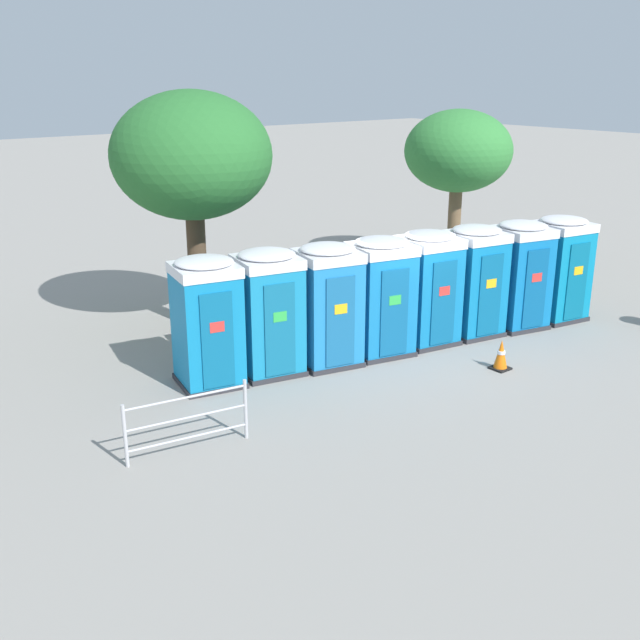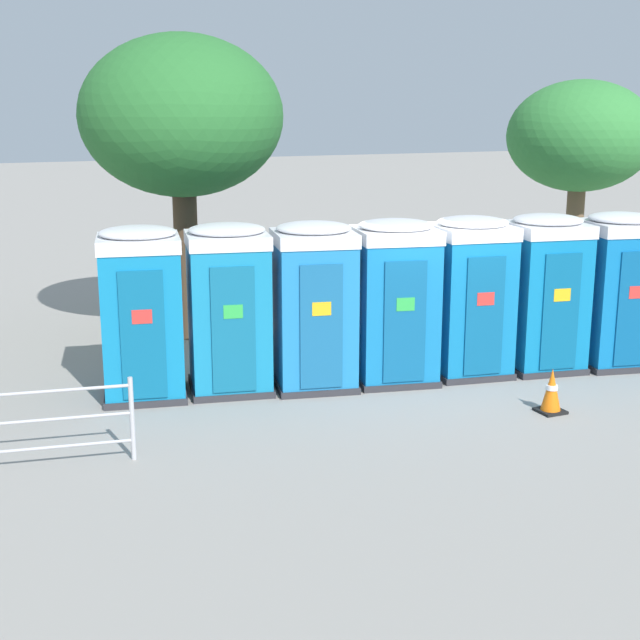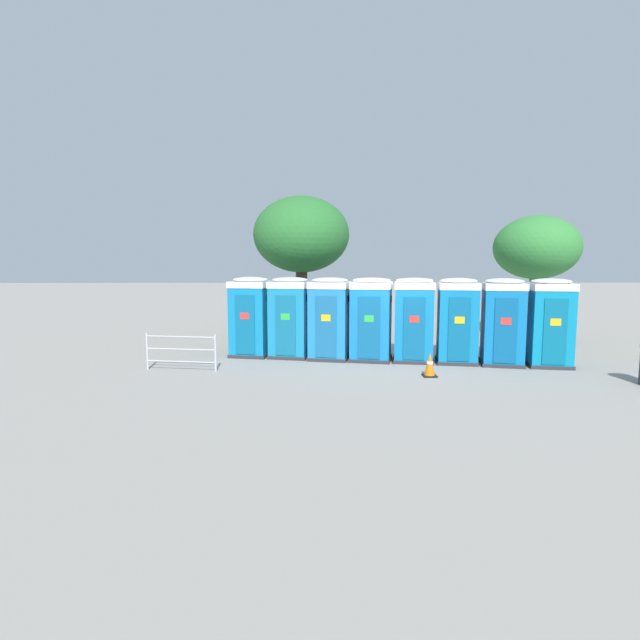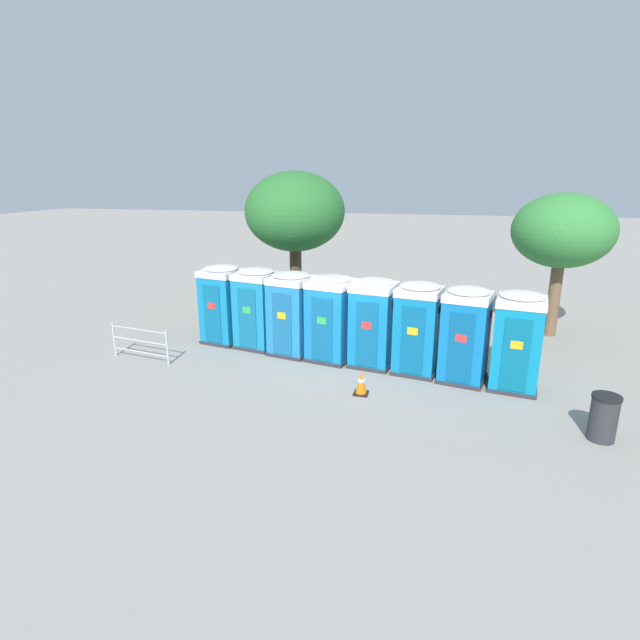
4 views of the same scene
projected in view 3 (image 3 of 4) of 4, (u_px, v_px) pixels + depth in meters
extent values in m
plane|color=gray|center=(392.00, 360.00, 15.42)|extent=(120.00, 120.00, 0.00)
cube|color=#2D2D33|center=(252.00, 354.00, 16.11)|extent=(1.41, 1.42, 0.10)
cube|color=#1079B1|center=(251.00, 320.00, 15.98)|extent=(1.34, 1.35, 2.10)
cube|color=#0C5E8A|center=(245.00, 325.00, 15.42)|extent=(0.62, 0.16, 1.85)
cube|color=red|center=(245.00, 316.00, 15.37)|extent=(0.28, 0.07, 0.20)
cube|color=black|center=(268.00, 298.00, 15.79)|extent=(0.10, 0.36, 0.20)
cube|color=white|center=(251.00, 284.00, 15.85)|extent=(1.38, 1.39, 0.20)
ellipsoid|color=white|center=(250.00, 280.00, 15.83)|extent=(1.32, 1.32, 0.18)
cube|color=#2D2D33|center=(290.00, 355.00, 15.91)|extent=(1.43, 1.42, 0.10)
cube|color=#167EAF|center=(290.00, 321.00, 15.78)|extent=(1.36, 1.35, 2.10)
cube|color=#116289|center=(285.00, 326.00, 15.22)|extent=(0.63, 0.16, 1.85)
cube|color=green|center=(285.00, 317.00, 15.17)|extent=(0.28, 0.07, 0.20)
cube|color=black|center=(308.00, 298.00, 15.59)|extent=(0.10, 0.36, 0.20)
cube|color=white|center=(290.00, 285.00, 15.65)|extent=(1.40, 1.39, 0.20)
ellipsoid|color=white|center=(290.00, 280.00, 15.63)|extent=(1.33, 1.33, 0.18)
cube|color=#2D2D33|center=(330.00, 357.00, 15.58)|extent=(1.44, 1.43, 0.10)
cube|color=#1E79BB|center=(330.00, 322.00, 15.46)|extent=(1.37, 1.36, 2.10)
cube|color=#175E92|center=(326.00, 327.00, 14.90)|extent=(0.62, 0.17, 1.85)
cube|color=yellow|center=(326.00, 318.00, 14.85)|extent=(0.27, 0.07, 0.20)
cube|color=black|center=(348.00, 299.00, 15.25)|extent=(0.10, 0.36, 0.20)
cube|color=white|center=(330.00, 285.00, 15.32)|extent=(1.41, 1.40, 0.20)
ellipsoid|color=white|center=(330.00, 280.00, 15.31)|extent=(1.34, 1.34, 0.18)
cube|color=#2D2D33|center=(371.00, 358.00, 15.37)|extent=(1.46, 1.44, 0.10)
cube|color=#1472B4|center=(371.00, 323.00, 15.25)|extent=(1.39, 1.37, 2.10)
cube|color=#0F588C|center=(369.00, 328.00, 14.69)|extent=(0.64, 0.17, 1.85)
cube|color=green|center=(369.00, 319.00, 14.64)|extent=(0.28, 0.07, 0.20)
cube|color=black|center=(391.00, 299.00, 15.04)|extent=(0.10, 0.36, 0.20)
cube|color=white|center=(371.00, 285.00, 15.12)|extent=(1.43, 1.41, 0.20)
ellipsoid|color=white|center=(372.00, 280.00, 15.10)|extent=(1.37, 1.34, 0.18)
cube|color=#2D2D33|center=(413.00, 359.00, 15.24)|extent=(1.37, 1.38, 0.10)
cube|color=#1071AF|center=(414.00, 324.00, 15.11)|extent=(1.30, 1.31, 2.10)
cube|color=#0D5889|center=(414.00, 329.00, 14.55)|extent=(0.61, 0.13, 1.85)
cube|color=red|center=(414.00, 319.00, 14.50)|extent=(0.28, 0.06, 0.20)
cube|color=black|center=(434.00, 300.00, 14.94)|extent=(0.08, 0.36, 0.20)
cube|color=white|center=(414.00, 286.00, 14.98)|extent=(1.34, 1.35, 0.20)
ellipsoid|color=white|center=(415.00, 281.00, 14.96)|extent=(1.28, 1.29, 0.18)
cube|color=#2D2D33|center=(456.00, 361.00, 15.02)|extent=(1.37, 1.39, 0.10)
cube|color=#0E72AD|center=(457.00, 324.00, 14.89)|extent=(1.30, 1.32, 2.10)
cube|color=#0B5987|center=(459.00, 330.00, 14.33)|extent=(0.61, 0.14, 1.85)
cube|color=yellow|center=(460.00, 320.00, 14.28)|extent=(0.28, 0.06, 0.20)
cube|color=black|center=(478.00, 300.00, 14.71)|extent=(0.09, 0.36, 0.20)
cube|color=white|center=(458.00, 286.00, 14.76)|extent=(1.34, 1.36, 0.20)
ellipsoid|color=white|center=(459.00, 281.00, 14.74)|extent=(1.27, 1.29, 0.18)
cube|color=#2D2D33|center=(501.00, 363.00, 14.72)|extent=(1.41, 1.43, 0.10)
cube|color=#0E6BB0|center=(503.00, 326.00, 14.59)|extent=(1.34, 1.36, 2.10)
cube|color=#0B5389|center=(506.00, 331.00, 14.03)|extent=(0.61, 0.16, 1.85)
cube|color=red|center=(506.00, 321.00, 13.98)|extent=(0.27, 0.07, 0.20)
cube|color=black|center=(524.00, 301.00, 14.39)|extent=(0.10, 0.36, 0.20)
cube|color=white|center=(504.00, 286.00, 14.46)|extent=(1.38, 1.40, 0.20)
ellipsoid|color=white|center=(504.00, 281.00, 14.44)|extent=(1.31, 1.33, 0.18)
cube|color=#2D2D33|center=(547.00, 364.00, 14.52)|extent=(1.36, 1.38, 0.10)
cube|color=#0C7CAA|center=(549.00, 327.00, 14.39)|extent=(1.30, 1.31, 2.10)
cube|color=#096184|center=(555.00, 332.00, 13.83)|extent=(0.61, 0.13, 1.85)
cube|color=yellow|center=(556.00, 322.00, 13.78)|extent=(0.28, 0.05, 0.20)
cube|color=black|center=(572.00, 301.00, 14.22)|extent=(0.08, 0.36, 0.20)
cube|color=white|center=(551.00, 287.00, 14.26)|extent=(1.34, 1.35, 0.20)
ellipsoid|color=white|center=(551.00, 282.00, 14.25)|extent=(1.27, 1.29, 0.18)
cylinder|color=#4C3826|center=(302.00, 298.00, 19.03)|extent=(0.44, 0.44, 3.26)
ellipsoid|color=#286B2D|center=(301.00, 235.00, 18.76)|extent=(3.61, 3.61, 2.85)
cylinder|color=brown|center=(534.00, 302.00, 19.37)|extent=(0.40, 0.40, 2.90)
ellipsoid|color=#337F38|center=(537.00, 247.00, 19.13)|extent=(3.21, 3.21, 2.43)
cube|color=black|center=(430.00, 376.00, 13.14)|extent=(0.36, 0.36, 0.04)
cone|color=orange|center=(430.00, 364.00, 13.11)|extent=(0.28, 0.28, 0.60)
cylinder|color=white|center=(430.00, 363.00, 13.10)|extent=(0.17, 0.17, 0.07)
cylinder|color=#B7B7BC|center=(147.00, 351.00, 13.97)|extent=(0.06, 0.06, 1.05)
cylinder|color=#B7B7BC|center=(215.00, 353.00, 13.67)|extent=(0.06, 0.06, 1.05)
cylinder|color=#B7B7BC|center=(180.00, 337.00, 13.77)|extent=(1.98, 0.37, 0.04)
cylinder|color=#B7B7BC|center=(181.00, 349.00, 13.81)|extent=(1.98, 0.37, 0.04)
cylinder|color=#B7B7BC|center=(181.00, 362.00, 13.85)|extent=(1.98, 0.37, 0.04)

